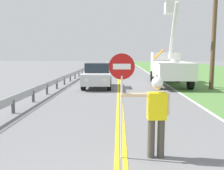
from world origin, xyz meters
The scene contains 10 objects.
centerline_yellow_left centered at (-0.09, 20.00, 0.01)m, with size 0.11×110.00×0.01m, color yellow.
centerline_yellow_right centered at (0.09, 20.00, 0.01)m, with size 0.11×110.00×0.01m, color yellow.
edge_line_right centered at (3.60, 20.00, 0.01)m, with size 0.12×110.00×0.01m, color silver.
edge_line_left centered at (-3.60, 20.00, 0.01)m, with size 0.12×110.00×0.01m, color silver.
flagger_worker centered at (0.77, 3.37, 1.05)m, with size 1.09×0.27×1.83m.
stop_sign_paddle centered at (0.01, 3.30, 1.71)m, with size 0.56×0.04×2.33m.
utility_bucket_truck centered at (3.74, 16.82, 1.43)m, with size 2.89×6.89×6.04m.
oncoming_sedan_nearest centered at (-1.54, 14.94, 0.83)m, with size 2.00×4.15×1.70m.
utility_pole_near centered at (6.06, 14.31, 4.01)m, with size 1.80×0.28×7.66m.
guardrail_left_shoulder centered at (-4.20, 15.37, 0.52)m, with size 0.10×32.00×0.71m.
Camera 1 is at (-0.06, -1.97, 2.31)m, focal length 39.42 mm.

